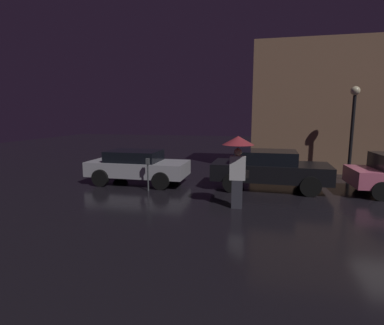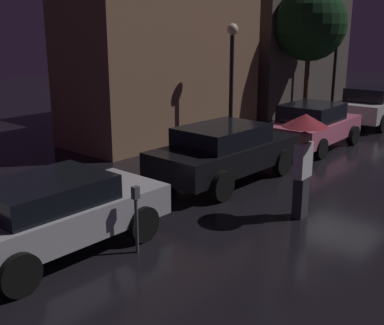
{
  "view_description": "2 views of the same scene",
  "coord_description": "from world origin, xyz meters",
  "px_view_note": "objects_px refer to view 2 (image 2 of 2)",
  "views": [
    {
      "loc": [
        -4.62,
        -10.13,
        2.8
      ],
      "look_at": [
        -6.87,
        0.14,
        1.12
      ],
      "focal_mm": 28.0,
      "sensor_mm": 36.0,
      "label": 1
    },
    {
      "loc": [
        -13.8,
        -5.67,
        3.81
      ],
      "look_at": [
        -7.13,
        0.03,
        1.37
      ],
      "focal_mm": 45.0,
      "sensor_mm": 36.0,
      "label": 2
    }
  ],
  "objects_px": {
    "parked_car_silver": "(54,212)",
    "parking_meter": "(136,212)",
    "pedestrian_with_umbrella": "(304,142)",
    "street_lamp_near": "(232,65)",
    "parked_car_pink": "(313,125)",
    "parked_car_black": "(225,151)",
    "parked_car_white": "(372,105)",
    "street_lamp_far": "(337,42)"
  },
  "relations": [
    {
      "from": "parking_meter",
      "to": "street_lamp_near",
      "type": "relative_size",
      "value": 0.31
    },
    {
      "from": "parked_car_silver",
      "to": "street_lamp_far",
      "type": "height_order",
      "value": "street_lamp_far"
    },
    {
      "from": "parked_car_silver",
      "to": "parked_car_black",
      "type": "height_order",
      "value": "parked_car_black"
    },
    {
      "from": "parking_meter",
      "to": "street_lamp_far",
      "type": "distance_m",
      "value": 16.24
    },
    {
      "from": "parked_car_silver",
      "to": "parking_meter",
      "type": "distance_m",
      "value": 1.45
    },
    {
      "from": "parked_car_silver",
      "to": "parked_car_pink",
      "type": "relative_size",
      "value": 1.01
    },
    {
      "from": "parked_car_white",
      "to": "parked_car_pink",
      "type": "bearing_deg",
      "value": 178.21
    },
    {
      "from": "street_lamp_near",
      "to": "street_lamp_far",
      "type": "relative_size",
      "value": 0.88
    },
    {
      "from": "parked_car_pink",
      "to": "parking_meter",
      "type": "relative_size",
      "value": 3.28
    },
    {
      "from": "pedestrian_with_umbrella",
      "to": "street_lamp_near",
      "type": "relative_size",
      "value": 0.55
    },
    {
      "from": "parked_car_black",
      "to": "street_lamp_far",
      "type": "height_order",
      "value": "street_lamp_far"
    },
    {
      "from": "parked_car_black",
      "to": "street_lamp_far",
      "type": "bearing_deg",
      "value": 13.36
    },
    {
      "from": "parked_car_pink",
      "to": "parked_car_silver",
      "type": "bearing_deg",
      "value": 179.09
    },
    {
      "from": "street_lamp_near",
      "to": "parked_car_silver",
      "type": "bearing_deg",
      "value": -163.59
    },
    {
      "from": "parked_car_silver",
      "to": "parked_car_black",
      "type": "bearing_deg",
      "value": 2.95
    },
    {
      "from": "parking_meter",
      "to": "street_lamp_far",
      "type": "xyz_separation_m",
      "value": [
        15.63,
        3.64,
        2.48
      ]
    },
    {
      "from": "parked_car_silver",
      "to": "street_lamp_far",
      "type": "xyz_separation_m",
      "value": [
        16.52,
        2.5,
        2.51
      ]
    },
    {
      "from": "parked_car_white",
      "to": "parked_car_silver",
      "type": "bearing_deg",
      "value": 178.82
    },
    {
      "from": "parking_meter",
      "to": "street_lamp_near",
      "type": "height_order",
      "value": "street_lamp_near"
    },
    {
      "from": "parked_car_silver",
      "to": "parked_car_pink",
      "type": "bearing_deg",
      "value": 1.63
    },
    {
      "from": "parked_car_white",
      "to": "street_lamp_far",
      "type": "relative_size",
      "value": 0.96
    },
    {
      "from": "parked_car_silver",
      "to": "street_lamp_near",
      "type": "distance_m",
      "value": 9.3
    },
    {
      "from": "parked_car_silver",
      "to": "parking_meter",
      "type": "relative_size",
      "value": 3.3
    },
    {
      "from": "parked_car_white",
      "to": "street_lamp_near",
      "type": "xyz_separation_m",
      "value": [
        -6.53,
        2.39,
        1.86
      ]
    },
    {
      "from": "parked_car_silver",
      "to": "pedestrian_with_umbrella",
      "type": "xyz_separation_m",
      "value": [
        4.25,
        -2.51,
        0.89
      ]
    },
    {
      "from": "pedestrian_with_umbrella",
      "to": "street_lamp_near",
      "type": "xyz_separation_m",
      "value": [
        4.47,
        5.08,
        1.05
      ]
    },
    {
      "from": "parking_meter",
      "to": "street_lamp_near",
      "type": "distance_m",
      "value": 8.88
    },
    {
      "from": "parking_meter",
      "to": "parked_car_white",
      "type": "bearing_deg",
      "value": 5.27
    },
    {
      "from": "street_lamp_near",
      "to": "parked_car_pink",
      "type": "bearing_deg",
      "value": -61.51
    },
    {
      "from": "parked_car_white",
      "to": "parking_meter",
      "type": "relative_size",
      "value": 3.56
    },
    {
      "from": "parked_car_pink",
      "to": "parking_meter",
      "type": "xyz_separation_m",
      "value": [
        -9.13,
        -1.32,
        0.0
      ]
    },
    {
      "from": "parked_car_black",
      "to": "street_lamp_near",
      "type": "height_order",
      "value": "street_lamp_near"
    },
    {
      "from": "parked_car_black",
      "to": "parked_car_white",
      "type": "xyz_separation_m",
      "value": [
        9.99,
        -0.03,
        0.03
      ]
    },
    {
      "from": "parked_car_black",
      "to": "parked_car_pink",
      "type": "distance_m",
      "value": 4.77
    },
    {
      "from": "parked_car_black",
      "to": "parked_car_pink",
      "type": "xyz_separation_m",
      "value": [
        4.77,
        -0.04,
        -0.02
      ]
    },
    {
      "from": "parked_car_silver",
      "to": "street_lamp_near",
      "type": "bearing_deg",
      "value": 17.04
    },
    {
      "from": "parked_car_pink",
      "to": "pedestrian_with_umbrella",
      "type": "relative_size",
      "value": 1.83
    },
    {
      "from": "parked_car_pink",
      "to": "pedestrian_with_umbrella",
      "type": "bearing_deg",
      "value": -156.96
    },
    {
      "from": "pedestrian_with_umbrella",
      "to": "parking_meter",
      "type": "height_order",
      "value": "pedestrian_with_umbrella"
    },
    {
      "from": "parked_car_white",
      "to": "pedestrian_with_umbrella",
      "type": "bearing_deg",
      "value": -168.11
    },
    {
      "from": "parked_car_pink",
      "to": "pedestrian_with_umbrella",
      "type": "xyz_separation_m",
      "value": [
        -5.77,
        -2.68,
        0.86
      ]
    },
    {
      "from": "street_lamp_near",
      "to": "parked_car_black",
      "type": "bearing_deg",
      "value": -145.8
    }
  ]
}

